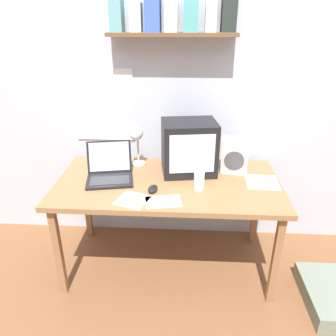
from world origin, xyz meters
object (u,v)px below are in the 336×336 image
Objects in this scene: space_heater at (235,155)px; laptop at (110,170)px; open_notebook at (133,200)px; computer_mouse at (153,189)px; juice_glass at (199,182)px; corner_desk at (168,188)px; loose_paper_near_monitor at (262,182)px; crt_monitor at (189,148)px; desk_lamp at (136,137)px; loose_paper_near_laptop at (163,202)px.

laptop is at bearing -161.81° from space_heater.
open_notebook is at bearing -66.54° from laptop.
computer_mouse reaches higher than open_notebook.
computer_mouse is (-0.30, -0.04, -0.04)m from juice_glass.
computer_mouse is at bearing -40.00° from laptop.
computer_mouse reaches higher than corner_desk.
corner_desk is at bearing -178.51° from loose_paper_near_monitor.
loose_paper_near_monitor is at bearing 18.78° from open_notebook.
juice_glass is 0.49× the size of space_heater.
computer_mouse is at bearing -167.51° from loose_paper_near_monitor.
computer_mouse is at bearing -135.47° from crt_monitor.
crt_monitor is at bearing -7.61° from desk_lamp.
desk_lamp reaches higher than juice_glass.
desk_lamp reaches higher than space_heater.
laptop reaches higher than juice_glass.
crt_monitor is 1.80× the size of loose_paper_near_monitor.
corner_desk is 6.42× the size of loose_paper_near_laptop.
computer_mouse is at bearing -140.99° from space_heater.
open_notebook is at bearing -126.86° from corner_desk.
desk_lamp is 0.54m from open_notebook.
laptop is at bearing -175.42° from crt_monitor.
laptop is 0.31m from desk_lamp.
crt_monitor is 0.50m from loose_paper_near_laptop.
corner_desk is 0.19m from computer_mouse.
open_notebook is (0.21, -0.31, -0.06)m from laptop.
crt_monitor is at bearing 2.23° from laptop.
space_heater is 0.83m from open_notebook.
crt_monitor is 1.13× the size of laptop.
juice_glass reaches higher than open_notebook.
open_notebook is 0.98× the size of loose_paper_near_laptop.
space_heater is at bearing -1.53° from desk_lamp.
desk_lamp is 0.60m from loose_paper_near_laptop.
computer_mouse is (-0.56, -0.34, -0.11)m from space_heater.
loose_paper_near_laptop is (-0.22, -0.18, -0.05)m from juice_glass.
crt_monitor reaches higher than loose_paper_near_monitor.
juice_glass reaches higher than corner_desk.
laptop is at bearing -132.93° from desk_lamp.
space_heater is at bearing 135.49° from loose_paper_near_monitor.
crt_monitor is 3.35× the size of juice_glass.
space_heater reaches higher than loose_paper_near_laptop.
loose_paper_near_laptop is 1.05× the size of loose_paper_near_monitor.
laptop is at bearing 150.78° from computer_mouse.
corner_desk is at bearing 87.40° from loose_paper_near_laptop.
computer_mouse is (-0.23, -0.31, -0.17)m from crt_monitor.
open_notebook is (-0.35, -0.44, -0.19)m from crt_monitor.
juice_glass is at bearing -164.57° from loose_paper_near_monitor.
open_notebook is 1.03× the size of loose_paper_near_monitor.
open_notebook and loose_paper_near_monitor have the same top height.
juice_glass is at bearing -83.79° from crt_monitor.
crt_monitor reaches higher than open_notebook.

